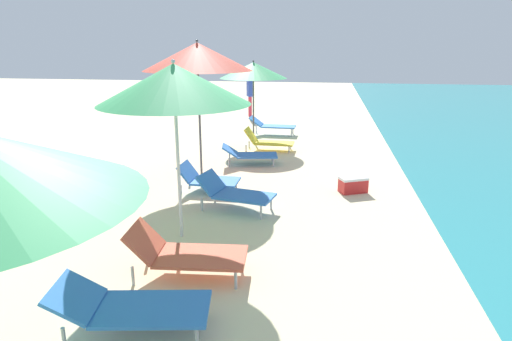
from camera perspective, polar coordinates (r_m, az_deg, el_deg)
The scene contains 12 objects.
lounger_third_shoreside at distance 4.96m, azimuth -16.05°, elevation -16.57°, with size 1.70×0.93×0.57m.
umbrella_fourth at distance 6.53m, azimuth -10.62°, elevation 10.99°, with size 2.23×2.23×2.74m.
lounger_fourth_shoreside at distance 8.01m, azimuth -2.84°, elevation -2.86°, with size 1.46×0.90×0.65m.
lounger_fourth_inland at distance 5.88m, azimuth -9.28°, elevation -10.47°, with size 1.57×0.82×0.67m.
umbrella_fifth at distance 9.86m, azimuth -7.64°, elevation 14.48°, with size 2.39×2.39×3.04m.
lounger_fifth_shoreside at distance 11.05m, azimuth -0.91°, elevation 2.17°, with size 1.46×0.83×0.51m.
lounger_fifth_inland at distance 9.11m, azimuth -6.38°, elevation -1.03°, with size 1.21×0.67×0.57m.
umbrella_farthest at distance 13.46m, azimuth -0.34°, elevation 12.91°, with size 2.03×2.03×2.48m.
lounger_farthest_shoreside at distance 14.79m, azimuth 2.07°, elevation 5.94°, with size 1.55×0.63×0.60m.
lounger_farthest_inland at distance 12.57m, azimuth 1.48°, elevation 3.88°, with size 1.40×0.60×0.63m.
person_walking_mid at distance 18.47m, azimuth -0.78°, elevation 10.25°, with size 0.34×0.42×1.71m.
cooler_box at distance 9.21m, azimuth 12.53°, elevation -1.81°, with size 0.63×0.51×0.32m.
Camera 1 is at (2.88, 4.36, 2.94)m, focal length 30.71 mm.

